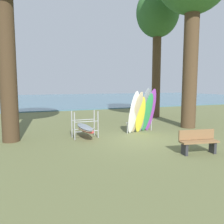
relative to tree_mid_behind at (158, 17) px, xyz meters
The scene contains 6 objects.
ground_plane 10.66m from the tree_mid_behind, 128.00° to the right, with size 80.00×80.00×0.00m, color #60663D.
lake_water 26.06m from the tree_mid_behind, 100.87° to the left, with size 80.00×36.00×0.10m, color #477084.
tree_mid_behind is the anchor object (origin of this frame).
leaning_board_pile 8.85m from the tree_mid_behind, 128.34° to the right, with size 1.77×0.98×2.31m.
board_storage_rack 10.89m from the tree_mid_behind, 144.81° to the right, with size 1.15×2.11×1.25m.
park_bench 11.82m from the tree_mid_behind, 112.97° to the right, with size 1.45×0.62×0.85m.
Camera 1 is at (-4.87, -9.18, 2.47)m, focal length 37.15 mm.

